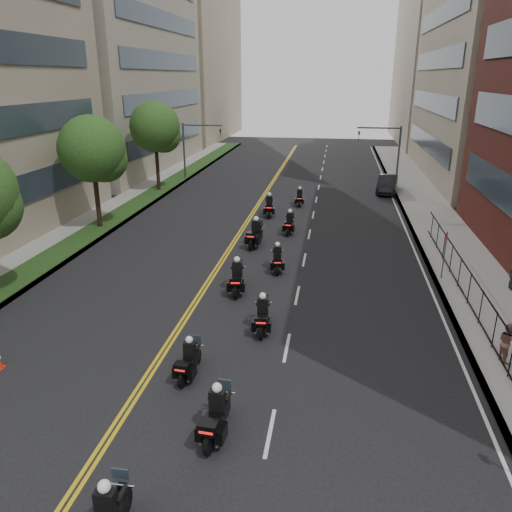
% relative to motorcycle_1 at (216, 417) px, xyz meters
% --- Properties ---
extents(sidewalk_right, '(4.00, 90.00, 0.15)m').
position_rel_motorcycle_1_xyz_m(sidewalk_right, '(10.33, 20.38, -0.60)').
color(sidewalk_right, gray).
rests_on(sidewalk_right, ground).
extents(sidewalk_left, '(4.00, 90.00, 0.15)m').
position_rel_motorcycle_1_xyz_m(sidewalk_left, '(-13.67, 20.38, -0.60)').
color(sidewalk_left, gray).
rests_on(sidewalk_left, ground).
extents(grass_strip, '(2.00, 90.00, 0.04)m').
position_rel_motorcycle_1_xyz_m(grass_strip, '(-12.87, 20.38, -0.51)').
color(grass_strip, '#203D16').
rests_on(grass_strip, sidewalk_left).
extents(building_right_far, '(15.00, 28.00, 26.00)m').
position_rel_motorcycle_1_xyz_m(building_right_far, '(19.83, 73.38, 12.32)').
color(building_right_far, '#9F9580').
rests_on(building_right_far, ground).
extents(building_left_mid, '(16.11, 28.00, 34.00)m').
position_rel_motorcycle_1_xyz_m(building_left_mid, '(-23.65, 43.38, 16.32)').
color(building_left_mid, '#9F9580').
rests_on(building_left_mid, ground).
extents(building_left_far, '(16.00, 28.00, 26.00)m').
position_rel_motorcycle_1_xyz_m(building_left_far, '(-23.67, 73.38, 12.32)').
color(building_left_far, gray).
rests_on(building_left_far, ground).
extents(iron_fence, '(0.05, 28.00, 1.50)m').
position_rel_motorcycle_1_xyz_m(iron_fence, '(9.33, 7.38, 0.22)').
color(iron_fence, black).
rests_on(iron_fence, sidewalk_right).
extents(street_trees, '(4.40, 38.40, 7.98)m').
position_rel_motorcycle_1_xyz_m(street_trees, '(-12.72, 13.98, 4.45)').
color(street_trees, '#311F15').
rests_on(street_trees, ground).
extents(traffic_signal_right, '(4.09, 0.20, 5.60)m').
position_rel_motorcycle_1_xyz_m(traffic_signal_right, '(7.87, 37.38, 3.02)').
color(traffic_signal_right, '#3F3F44').
rests_on(traffic_signal_right, ground).
extents(traffic_signal_left, '(4.09, 0.20, 5.60)m').
position_rel_motorcycle_1_xyz_m(traffic_signal_left, '(-11.21, 37.38, 3.02)').
color(traffic_signal_left, '#3F3F44').
rests_on(traffic_signal_left, ground).
extents(motorcycle_1, '(0.60, 2.33, 1.72)m').
position_rel_motorcycle_1_xyz_m(motorcycle_1, '(0.00, 0.00, 0.00)').
color(motorcycle_1, black).
rests_on(motorcycle_1, ground).
extents(motorcycle_2, '(0.54, 2.07, 1.52)m').
position_rel_motorcycle_1_xyz_m(motorcycle_2, '(-1.67, 2.87, -0.08)').
color(motorcycle_2, black).
rests_on(motorcycle_2, ground).
extents(motorcycle_3, '(0.59, 2.25, 1.66)m').
position_rel_motorcycle_1_xyz_m(motorcycle_3, '(0.38, 6.59, -0.02)').
color(motorcycle_3, black).
rests_on(motorcycle_3, ground).
extents(motorcycle_4, '(0.71, 2.44, 1.80)m').
position_rel_motorcycle_1_xyz_m(motorcycle_4, '(-1.42, 10.29, 0.03)').
color(motorcycle_4, black).
rests_on(motorcycle_4, ground).
extents(motorcycle_5, '(0.66, 2.17, 1.61)m').
position_rel_motorcycle_1_xyz_m(motorcycle_5, '(0.18, 13.42, -0.04)').
color(motorcycle_5, black).
rests_on(motorcycle_5, ground).
extents(motorcycle_6, '(0.77, 2.54, 1.88)m').
position_rel_motorcycle_1_xyz_m(motorcycle_6, '(-1.65, 17.34, 0.06)').
color(motorcycle_6, black).
rests_on(motorcycle_6, ground).
extents(motorcycle_7, '(0.52, 2.23, 1.65)m').
position_rel_motorcycle_1_xyz_m(motorcycle_7, '(0.18, 20.38, -0.03)').
color(motorcycle_7, black).
rests_on(motorcycle_7, ground).
extents(motorcycle_8, '(0.68, 2.41, 1.78)m').
position_rel_motorcycle_1_xyz_m(motorcycle_8, '(-1.76, 24.53, 0.02)').
color(motorcycle_8, black).
rests_on(motorcycle_8, ground).
extents(motorcycle_9, '(0.53, 2.11, 1.56)m').
position_rel_motorcycle_1_xyz_m(motorcycle_9, '(0.25, 28.12, -0.07)').
color(motorcycle_9, black).
rests_on(motorcycle_9, ground).
extents(parked_sedan, '(2.33, 4.89, 1.55)m').
position_rel_motorcycle_1_xyz_m(parked_sedan, '(7.73, 34.23, 0.09)').
color(parked_sedan, black).
rests_on(parked_sedan, ground).
extents(pedestrian_b, '(0.74, 0.85, 1.50)m').
position_rel_motorcycle_1_xyz_m(pedestrian_b, '(9.53, 5.49, 0.22)').
color(pedestrian_b, brown).
rests_on(pedestrian_b, sidewalk_right).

